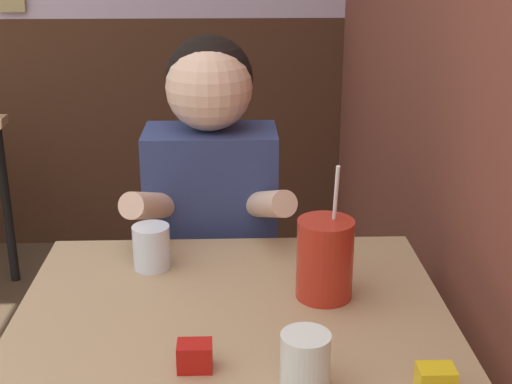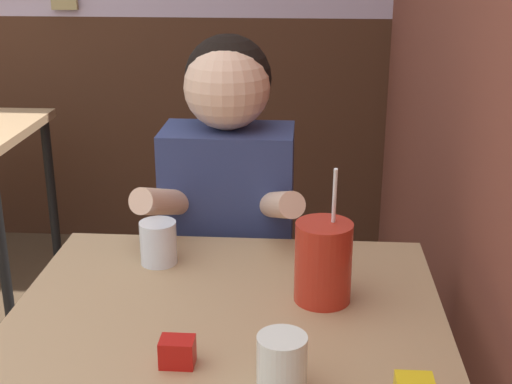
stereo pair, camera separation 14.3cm
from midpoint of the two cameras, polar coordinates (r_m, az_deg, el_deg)
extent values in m
cube|color=#472819|center=(3.58, -11.09, 4.85)|extent=(5.76, 0.06, 1.10)
cube|color=tan|center=(1.38, 0.39, -11.70)|extent=(0.86, 0.88, 0.04)
cylinder|color=black|center=(1.97, -10.63, -14.36)|extent=(0.04, 0.04, 0.71)
cylinder|color=black|center=(2.80, -18.33, -4.27)|extent=(0.04, 0.04, 0.71)
cylinder|color=black|center=(3.28, -14.83, -0.40)|extent=(0.04, 0.04, 0.71)
cube|color=navy|center=(2.15, -0.05, -15.02)|extent=(0.31, 0.20, 0.45)
cube|color=navy|center=(1.91, -0.05, -2.80)|extent=(0.34, 0.20, 0.54)
sphere|color=black|center=(1.82, 0.01, 9.08)|extent=(0.22, 0.22, 0.22)
sphere|color=beige|center=(1.80, -0.05, 8.40)|extent=(0.22, 0.22, 0.22)
cylinder|color=beige|center=(1.75, -4.82, -0.84)|extent=(0.14, 0.27, 0.15)
cylinder|color=beige|center=(1.73, 4.10, -1.07)|extent=(0.14, 0.27, 0.15)
cylinder|color=#B22819|center=(1.45, 8.24, -5.64)|extent=(0.12, 0.12, 0.17)
cylinder|color=white|center=(1.40, 9.21, -0.69)|extent=(0.01, 0.04, 0.14)
cylinder|color=silver|center=(1.62, -5.32, -4.10)|extent=(0.08, 0.08, 0.10)
cylinder|color=silver|center=(1.18, 5.65, -13.66)|extent=(0.08, 0.08, 0.10)
cube|color=#B7140F|center=(1.26, -3.01, -12.75)|extent=(0.06, 0.04, 0.05)
camera|label=1|loc=(0.07, -87.14, 1.03)|focal=50.00mm
camera|label=2|loc=(0.07, 92.86, -1.03)|focal=50.00mm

